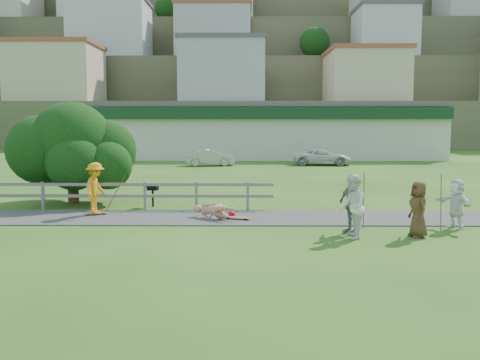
# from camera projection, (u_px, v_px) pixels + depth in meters

# --- Properties ---
(ground) EXTENTS (260.00, 260.00, 0.00)m
(ground) POSITION_uv_depth(u_px,v_px,m) (187.00, 226.00, 17.55)
(ground) COLOR #265117
(ground) RESTS_ON ground
(path) EXTENTS (34.00, 3.00, 0.04)m
(path) POSITION_uv_depth(u_px,v_px,m) (192.00, 218.00, 19.04)
(path) COLOR #3D3D40
(path) RESTS_ON ground
(fence) EXTENTS (15.05, 0.10, 1.10)m
(fence) POSITION_uv_depth(u_px,v_px,m) (78.00, 191.00, 20.79)
(fence) COLOR #5E5953
(fence) RESTS_ON ground
(strip_mall) EXTENTS (32.50, 10.75, 5.10)m
(strip_mall) POSITION_uv_depth(u_px,v_px,m) (267.00, 131.00, 51.97)
(strip_mall) COLOR beige
(strip_mall) RESTS_ON ground
(hillside) EXTENTS (220.00, 67.00, 47.50)m
(hillside) POSITION_uv_depth(u_px,v_px,m) (236.00, 67.00, 106.78)
(hillside) COLOR #454F2E
(hillside) RESTS_ON ground
(skater_rider) EXTENTS (0.87, 1.30, 1.86)m
(skater_rider) POSITION_uv_depth(u_px,v_px,m) (96.00, 191.00, 19.43)
(skater_rider) COLOR orange
(skater_rider) RESTS_ON ground
(skater_fallen) EXTENTS (1.34, 1.61, 0.62)m
(skater_fallen) POSITION_uv_depth(u_px,v_px,m) (214.00, 211.00, 18.69)
(skater_fallen) COLOR tan
(skater_fallen) RESTS_ON ground
(spectator_a) EXTENTS (0.83, 1.00, 1.89)m
(spectator_a) POSITION_uv_depth(u_px,v_px,m) (352.00, 207.00, 15.61)
(spectator_a) COLOR silver
(spectator_a) RESTS_ON ground
(spectator_b) EXTENTS (0.90, 1.15, 1.83)m
(spectator_b) POSITION_uv_depth(u_px,v_px,m) (351.00, 204.00, 16.36)
(spectator_b) COLOR gray
(spectator_b) RESTS_ON ground
(spectator_c) EXTENTS (0.63, 0.88, 1.67)m
(spectator_c) POSITION_uv_depth(u_px,v_px,m) (418.00, 209.00, 15.83)
(spectator_c) COLOR #503520
(spectator_c) RESTS_ON ground
(spectator_d) EXTENTS (0.98, 1.57, 1.62)m
(spectator_d) POSITION_uv_depth(u_px,v_px,m) (456.00, 204.00, 17.06)
(spectator_d) COLOR silver
(spectator_d) RESTS_ON ground
(car_silver) EXTENTS (4.02, 1.82, 1.28)m
(car_silver) POSITION_uv_depth(u_px,v_px,m) (210.00, 158.00, 42.12)
(car_silver) COLOR #A4A5AB
(car_silver) RESTS_ON ground
(car_white) EXTENTS (4.77, 2.49, 1.28)m
(car_white) POSITION_uv_depth(u_px,v_px,m) (322.00, 157.00, 42.64)
(car_white) COLOR silver
(car_white) RESTS_ON ground
(tree) EXTENTS (5.51, 5.51, 3.24)m
(tree) POSITION_uv_depth(u_px,v_px,m) (73.00, 165.00, 22.52)
(tree) COLOR black
(tree) RESTS_ON ground
(bbq) EXTENTS (0.47, 0.39, 0.89)m
(bbq) POSITION_uv_depth(u_px,v_px,m) (153.00, 196.00, 21.61)
(bbq) COLOR black
(bbq) RESTS_ON ground
(longboard_rider) EXTENTS (0.83, 0.51, 0.09)m
(longboard_rider) POSITION_uv_depth(u_px,v_px,m) (96.00, 215.00, 19.53)
(longboard_rider) COLOR olive
(longboard_rider) RESTS_ON ground
(longboard_fallen) EXTENTS (1.00, 0.53, 0.11)m
(longboard_fallen) POSITION_uv_depth(u_px,v_px,m) (237.00, 219.00, 18.61)
(longboard_fallen) COLOR olive
(longboard_fallen) RESTS_ON ground
(helmet) EXTENTS (0.26, 0.26, 0.26)m
(helmet) POSITION_uv_depth(u_px,v_px,m) (232.00, 215.00, 19.05)
(helmet) COLOR #B50B14
(helmet) RESTS_ON ground
(pole_rider) EXTENTS (0.03, 0.03, 1.69)m
(pole_rider) POSITION_uv_depth(u_px,v_px,m) (115.00, 192.00, 19.83)
(pole_rider) COLOR brown
(pole_rider) RESTS_ON ground
(pole_spec_left) EXTENTS (0.03, 0.03, 1.81)m
(pole_spec_left) POSITION_uv_depth(u_px,v_px,m) (364.00, 201.00, 17.10)
(pole_spec_left) COLOR brown
(pole_spec_left) RESTS_ON ground
(pole_spec_right) EXTENTS (0.03, 0.03, 1.80)m
(pole_spec_right) POSITION_uv_depth(u_px,v_px,m) (441.00, 203.00, 16.73)
(pole_spec_right) COLOR brown
(pole_spec_right) RESTS_ON ground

